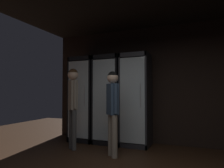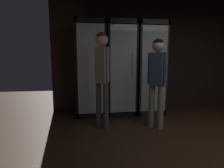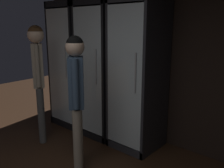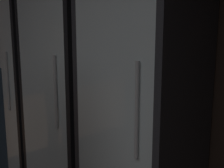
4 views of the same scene
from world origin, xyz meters
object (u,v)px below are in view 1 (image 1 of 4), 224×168
(cooler_far_left, at_px, (86,100))
(shopper_far, at_px, (113,104))
(cooler_center, at_px, (137,101))
(cooler_left, at_px, (110,100))
(shopper_near, at_px, (73,97))

(cooler_far_left, xyz_separation_m, shopper_far, (1.16, -1.00, -0.03))
(cooler_center, distance_m, shopper_far, 1.02)
(cooler_center, bearing_deg, cooler_left, 179.93)
(shopper_far, bearing_deg, cooler_far_left, 139.25)
(cooler_left, height_order, shopper_far, cooler_left)
(cooler_far_left, distance_m, shopper_far, 1.53)
(shopper_near, bearing_deg, shopper_far, -7.56)
(cooler_far_left, bearing_deg, cooler_center, -0.01)
(cooler_far_left, height_order, shopper_near, cooler_far_left)
(cooler_far_left, relative_size, cooler_left, 1.00)
(cooler_center, distance_m, shopper_near, 1.46)
(cooler_left, relative_size, shopper_near, 1.22)
(cooler_center, xyz_separation_m, shopper_near, (-1.17, -0.87, 0.09))
(shopper_near, height_order, shopper_far, shopper_near)
(shopper_far, bearing_deg, cooler_center, 79.05)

